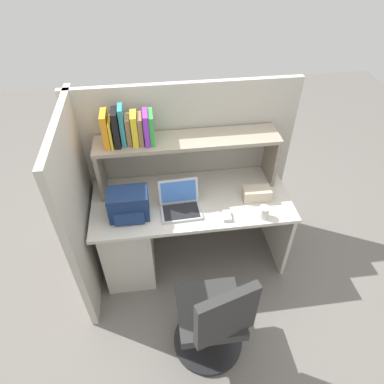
# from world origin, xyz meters

# --- Properties ---
(ground_plane) EXTENTS (8.00, 8.00, 0.00)m
(ground_plane) POSITION_xyz_m (0.00, 0.00, 0.00)
(ground_plane) COLOR slate
(desk) EXTENTS (1.60, 0.70, 0.73)m
(desk) POSITION_xyz_m (-0.39, 0.00, 0.40)
(desk) COLOR beige
(desk) RESTS_ON ground_plane
(cubicle_partition_rear) EXTENTS (1.84, 0.05, 1.55)m
(cubicle_partition_rear) POSITION_xyz_m (0.00, 0.38, 0.78)
(cubicle_partition_rear) COLOR #B2ADA0
(cubicle_partition_rear) RESTS_ON ground_plane
(cubicle_partition_left) EXTENTS (0.05, 1.06, 1.55)m
(cubicle_partition_left) POSITION_xyz_m (-0.85, -0.05, 0.78)
(cubicle_partition_left) COLOR #B2ADA0
(cubicle_partition_left) RESTS_ON ground_plane
(overhead_hutch) EXTENTS (1.44, 0.28, 0.45)m
(overhead_hutch) POSITION_xyz_m (0.00, 0.20, 1.08)
(overhead_hutch) COLOR gray
(overhead_hutch) RESTS_ON desk
(reference_books_on_shelf) EXTENTS (0.37, 0.19, 0.29)m
(reference_books_on_shelf) POSITION_xyz_m (-0.44, 0.20, 1.30)
(reference_books_on_shelf) COLOR orange
(reference_books_on_shelf) RESTS_ON overhead_hutch
(laptop) EXTENTS (0.32, 0.28, 0.22)m
(laptop) POSITION_xyz_m (-0.10, -0.10, 0.78)
(laptop) COLOR #B7BABF
(laptop) RESTS_ON desk
(backpack) EXTENTS (0.30, 0.22, 0.22)m
(backpack) POSITION_xyz_m (-0.49, -0.12, 0.84)
(backpack) COLOR navy
(backpack) RESTS_ON desk
(computer_mouse) EXTENTS (0.07, 0.11, 0.03)m
(computer_mouse) POSITION_xyz_m (0.24, -0.24, 0.75)
(computer_mouse) COLOR silver
(computer_mouse) RESTS_ON desk
(paper_cup) EXTENTS (0.08, 0.08, 0.10)m
(paper_cup) POSITION_xyz_m (0.52, -0.27, 0.78)
(paper_cup) COLOR white
(paper_cup) RESTS_ON desk
(tissue_box) EXTENTS (0.23, 0.13, 0.10)m
(tissue_box) POSITION_xyz_m (0.52, -0.06, 0.78)
(tissue_box) COLOR #BFB299
(tissue_box) RESTS_ON desk
(office_chair) EXTENTS (0.52, 0.54, 0.93)m
(office_chair) POSITION_xyz_m (0.03, -0.89, 0.39)
(office_chair) COLOR black
(office_chair) RESTS_ON ground_plane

